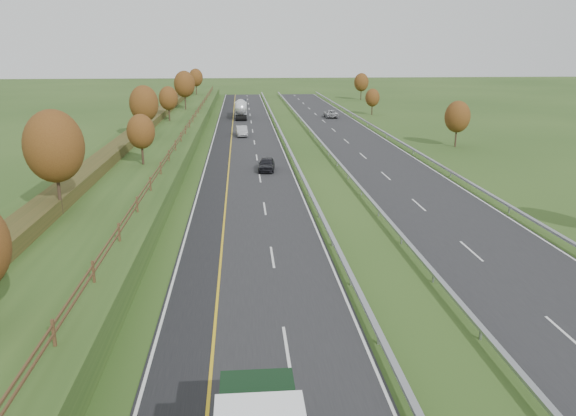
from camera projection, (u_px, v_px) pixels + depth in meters
name	position (u px, v px, depth m)	size (l,w,h in m)	color
ground	(312.00, 163.00, 69.47)	(400.00, 400.00, 0.00)	#2A4619
near_carriageway	(247.00, 156.00, 73.61)	(10.50, 200.00, 0.04)	black
far_carriageway	(371.00, 154.00, 74.93)	(10.50, 200.00, 0.04)	black
hard_shoulder	(218.00, 157.00, 73.31)	(3.00, 200.00, 0.04)	black
lane_markings	(296.00, 156.00, 74.00)	(26.75, 200.00, 0.01)	silver
embankment_left	(146.00, 150.00, 72.30)	(12.00, 200.00, 2.00)	#2A4619
hedge_left	(129.00, 139.00, 71.71)	(2.20, 180.00, 1.10)	#333716
fence_left	(180.00, 137.00, 71.79)	(0.12, 189.06, 1.20)	#422B19
median_barrier_near	(290.00, 151.00, 73.90)	(0.32, 200.00, 0.71)	#96999F
median_barrier_far	(328.00, 151.00, 74.31)	(0.32, 200.00, 0.71)	#96999F
outer_barrier_far	(413.00, 149.00, 75.23)	(0.32, 200.00, 0.71)	#96999F
trees_left	(141.00, 111.00, 67.62)	(6.64, 164.30, 7.66)	#2D2116
trees_far	(407.00, 101.00, 102.80)	(8.45, 118.60, 7.12)	#2D2116
road_tanker	(241.00, 109.00, 113.24)	(2.40, 11.22, 3.46)	silver
car_dark_near	(266.00, 164.00, 64.86)	(1.81, 4.49, 1.53)	black
car_silver_mid	(242.00, 131.00, 90.21)	(1.69, 4.85, 1.60)	#97979C
car_small_far	(243.00, 103.00, 137.17)	(1.89, 4.66, 1.35)	#152141
car_oncoming	(331.00, 114.00, 113.91)	(2.50, 5.43, 1.51)	#A1A2A6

